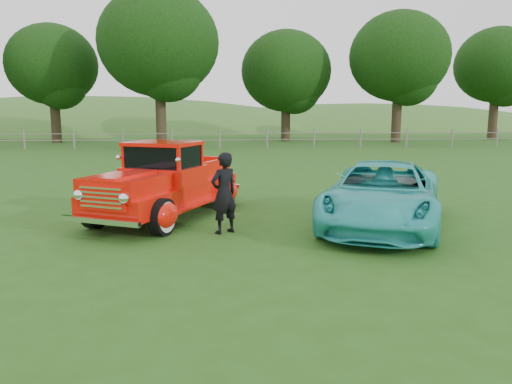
{
  "coord_description": "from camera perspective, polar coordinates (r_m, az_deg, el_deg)",
  "views": [
    {
      "loc": [
        0.4,
        -9.53,
        2.56
      ],
      "look_at": [
        1.04,
        1.2,
        0.73
      ],
      "focal_mm": 35.0,
      "sensor_mm": 36.0,
      "label": 1
    }
  ],
  "objects": [
    {
      "name": "red_pickup",
      "position": [
        11.85,
        -10.31,
        0.95
      ],
      "size": [
        3.67,
        5.26,
        1.78
      ],
      "rotation": [
        0.0,
        0.0,
        -0.43
      ],
      "color": "black",
      "rests_on": "ground"
    },
    {
      "name": "tree_mid_west",
      "position": [
        39.64,
        -22.28,
        13.28
      ],
      "size": [
        6.4,
        6.4,
        8.46
      ],
      "color": "#302018",
      "rests_on": "ground"
    },
    {
      "name": "teal_sedan",
      "position": [
        11.12,
        14.26,
        -0.3
      ],
      "size": [
        4.02,
        5.51,
        1.39
      ],
      "primitive_type": "imported",
      "rotation": [
        0.0,
        0.0,
        -0.39
      ],
      "color": "#2CB3B0",
      "rests_on": "ground"
    },
    {
      "name": "fence_line",
      "position": [
        31.6,
        -4.17,
        6.08
      ],
      "size": [
        48.0,
        0.12,
        1.2
      ],
      "color": "slate",
      "rests_on": "ground"
    },
    {
      "name": "tree_far_east",
      "position": [
        45.17,
        25.84,
        12.9
      ],
      "size": [
        6.6,
        6.6,
        8.86
      ],
      "color": "#302018",
      "rests_on": "ground"
    },
    {
      "name": "tree_near_east",
      "position": [
        38.9,
        3.46,
        13.6
      ],
      "size": [
        6.8,
        6.8,
        8.33
      ],
      "color": "#302018",
      "rests_on": "ground"
    },
    {
      "name": "distant_hills",
      "position": [
        69.51,
        -7.13,
        3.71
      ],
      "size": [
        116.0,
        60.0,
        18.0
      ],
      "color": "#326023",
      "rests_on": "ground"
    },
    {
      "name": "man",
      "position": [
        10.17,
        -3.69,
        -0.12
      ],
      "size": [
        0.73,
        0.68,
        1.67
      ],
      "primitive_type": "imported",
      "rotation": [
        0.0,
        0.0,
        3.77
      ],
      "color": "black",
      "rests_on": "ground"
    },
    {
      "name": "tree_near_west",
      "position": [
        35.07,
        -11.07,
        16.42
      ],
      "size": [
        8.0,
        8.0,
        10.42
      ],
      "color": "#302018",
      "rests_on": "ground"
    },
    {
      "name": "ground",
      "position": [
        9.88,
        -5.65,
        -5.41
      ],
      "size": [
        140.0,
        140.0,
        0.0
      ],
      "primitive_type": "plane",
      "color": "#294F15",
      "rests_on": "ground"
    },
    {
      "name": "tree_mid_east",
      "position": [
        38.81,
        16.06,
        14.63
      ],
      "size": [
        7.2,
        7.2,
        9.44
      ],
      "color": "#302018",
      "rests_on": "ground"
    }
  ]
}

